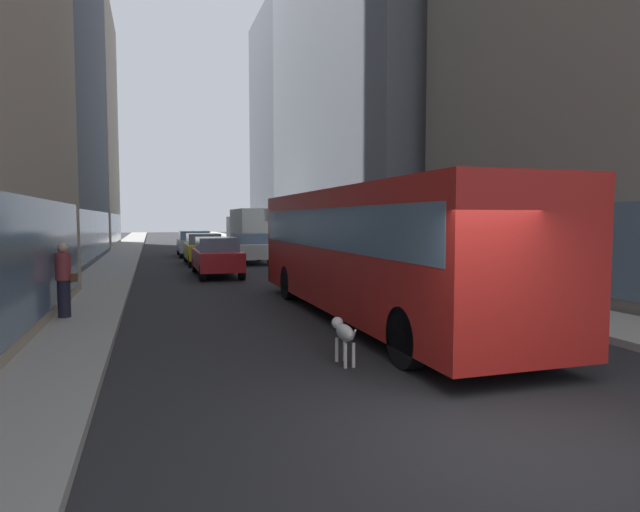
% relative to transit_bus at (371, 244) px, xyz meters
% --- Properties ---
extents(ground_plane, '(120.00, 120.00, 0.00)m').
position_rel_transit_bus_xyz_m(ground_plane, '(-1.20, 28.09, -1.78)').
color(ground_plane, '#232326').
extents(sidewalk_left, '(2.40, 110.00, 0.15)m').
position_rel_transit_bus_xyz_m(sidewalk_left, '(-6.90, 28.09, -1.70)').
color(sidewalk_left, gray).
rests_on(sidewalk_left, ground).
extents(sidewalk_right, '(2.40, 110.00, 0.15)m').
position_rel_transit_bus_xyz_m(sidewalk_right, '(4.50, 28.09, -1.70)').
color(sidewalk_right, '#ADA89E').
rests_on(sidewalk_right, ground).
extents(building_left_far, '(10.47, 14.27, 20.28)m').
position_rel_transit_bus_xyz_m(building_left_far, '(-13.10, 37.71, 8.36)').
color(building_left_far, '#A0937F').
rests_on(building_left_far, ground).
extents(building_right_mid, '(11.88, 22.33, 29.69)m').
position_rel_transit_bus_xyz_m(building_right_mid, '(10.70, 20.87, 13.06)').
color(building_right_mid, slate).
rests_on(building_right_mid, ground).
extents(building_right_far, '(10.36, 14.05, 22.72)m').
position_rel_transit_bus_xyz_m(building_right_far, '(10.70, 40.57, 9.57)').
color(building_right_far, '#4C515B').
rests_on(building_right_far, ground).
extents(transit_bus, '(2.78, 11.53, 3.05)m').
position_rel_transit_bus_xyz_m(transit_bus, '(0.00, 0.00, 0.00)').
color(transit_bus, red).
rests_on(transit_bus, ground).
extents(car_red_coupe, '(1.72, 4.71, 1.62)m').
position_rel_transit_bus_xyz_m(car_red_coupe, '(-2.40, 10.88, -0.95)').
color(car_red_coupe, red).
rests_on(car_red_coupe, ground).
extents(car_white_van, '(1.90, 4.02, 1.62)m').
position_rel_transit_bus_xyz_m(car_white_van, '(0.00, 16.83, -0.96)').
color(car_white_van, silver).
rests_on(car_white_van, ground).
extents(car_yellow_taxi, '(1.76, 4.64, 1.62)m').
position_rel_transit_bus_xyz_m(car_yellow_taxi, '(-2.40, 16.96, -0.95)').
color(car_yellow_taxi, yellow).
rests_on(car_yellow_taxi, ground).
extents(car_silver_sedan, '(1.95, 4.54, 1.62)m').
position_rel_transit_bus_xyz_m(car_silver_sedan, '(-2.40, 23.36, -0.95)').
color(car_silver_sedan, '#B7BABF').
rests_on(car_silver_sedan, ground).
extents(box_truck, '(2.30, 7.50, 3.05)m').
position_rel_transit_bus_xyz_m(box_truck, '(1.60, 25.36, -0.11)').
color(box_truck, silver).
rests_on(box_truck, ground).
extents(dalmatian_dog, '(0.22, 0.96, 0.72)m').
position_rel_transit_bus_xyz_m(dalmatian_dog, '(-1.99, -3.58, -1.26)').
color(dalmatian_dog, white).
rests_on(dalmatian_dog, ground).
extents(pedestrian_with_handbag, '(0.45, 0.34, 1.69)m').
position_rel_transit_bus_xyz_m(pedestrian_with_handbag, '(-6.89, 1.50, -0.76)').
color(pedestrian_with_handbag, '#1E1E2D').
rests_on(pedestrian_with_handbag, sidewalk_left).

